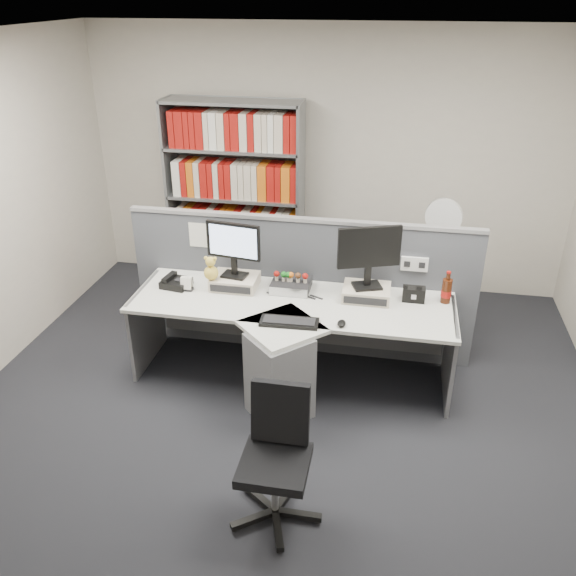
% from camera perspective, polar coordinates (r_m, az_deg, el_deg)
% --- Properties ---
extents(ground, '(5.50, 5.50, 0.00)m').
position_cam_1_polar(ground, '(4.57, -1.56, -14.05)').
color(ground, '#25262B').
rests_on(ground, ground).
extents(room_shell, '(5.04, 5.54, 2.72)m').
position_cam_1_polar(room_shell, '(3.66, -1.91, 7.69)').
color(room_shell, beige).
rests_on(room_shell, ground).
extents(partition, '(3.00, 0.08, 1.27)m').
position_cam_1_polar(partition, '(5.23, 1.27, 0.25)').
color(partition, '#4E5058').
rests_on(partition, ground).
extents(desk, '(2.60, 1.20, 0.72)m').
position_cam_1_polar(desk, '(4.77, -0.12, -5.28)').
color(desk, silver).
rests_on(desk, ground).
extents(monitor_riser_left, '(0.38, 0.31, 0.10)m').
position_cam_1_polar(monitor_riser_left, '(5.04, -5.07, 0.62)').
color(monitor_riser_left, beige).
rests_on(monitor_riser_left, desk).
extents(monitor_riser_right, '(0.38, 0.31, 0.10)m').
position_cam_1_polar(monitor_riser_right, '(4.88, 7.47, -0.44)').
color(monitor_riser_right, beige).
rests_on(monitor_riser_right, desk).
extents(monitor_left, '(0.46, 0.18, 0.47)m').
position_cam_1_polar(monitor_left, '(4.91, -5.22, 4.09)').
color(monitor_left, black).
rests_on(monitor_left, monitor_riser_left).
extents(monitor_right, '(0.49, 0.23, 0.51)m').
position_cam_1_polar(monitor_right, '(4.73, 7.72, 3.41)').
color(monitor_right, black).
rests_on(monitor_right, monitor_riser_right).
extents(desktop_pc, '(0.32, 0.28, 0.08)m').
position_cam_1_polar(desktop_pc, '(4.98, 0.30, 0.27)').
color(desktop_pc, black).
rests_on(desktop_pc, desk).
extents(figurines, '(0.29, 0.05, 0.09)m').
position_cam_1_polar(figurines, '(4.93, 0.23, 1.17)').
color(figurines, beige).
rests_on(figurines, desktop_pc).
extents(keyboard, '(0.45, 0.18, 0.03)m').
position_cam_1_polar(keyboard, '(4.50, 0.12, -3.24)').
color(keyboard, black).
rests_on(keyboard, desk).
extents(mouse, '(0.06, 0.10, 0.04)m').
position_cam_1_polar(mouse, '(4.49, 5.12, -3.38)').
color(mouse, black).
rests_on(mouse, desk).
extents(desk_phone, '(0.25, 0.23, 0.10)m').
position_cam_1_polar(desk_phone, '(5.13, -10.66, 0.53)').
color(desk_phone, black).
rests_on(desk_phone, desk).
extents(desk_calendar, '(0.10, 0.07, 0.12)m').
position_cam_1_polar(desk_calendar, '(5.04, -9.61, 0.33)').
color(desk_calendar, black).
rests_on(desk_calendar, desk).
extents(plush_toy, '(0.12, 0.12, 0.21)m').
position_cam_1_polar(plush_toy, '(4.95, -7.34, 1.73)').
color(plush_toy, gold).
rests_on(plush_toy, monitor_riser_left).
extents(speaker, '(0.18, 0.10, 0.12)m').
position_cam_1_polar(speaker, '(4.90, 11.87, -0.57)').
color(speaker, black).
rests_on(speaker, desk).
extents(cola_bottle, '(0.08, 0.08, 0.27)m').
position_cam_1_polar(cola_bottle, '(4.92, 14.84, -0.27)').
color(cola_bottle, '#3F190A').
rests_on(cola_bottle, desk).
extents(shelving_unit, '(1.41, 0.40, 2.00)m').
position_cam_1_polar(shelving_unit, '(6.37, -5.02, 8.31)').
color(shelving_unit, gray).
rests_on(shelving_unit, ground).
extents(filing_cabinet, '(0.45, 0.61, 0.70)m').
position_cam_1_polar(filing_cabinet, '(5.99, 13.79, -0.12)').
color(filing_cabinet, gray).
rests_on(filing_cabinet, ground).
extents(desk_fan, '(0.34, 0.20, 0.57)m').
position_cam_1_polar(desk_fan, '(5.72, 14.55, 6.21)').
color(desk_fan, white).
rests_on(desk_fan, filing_cabinet).
extents(office_chair, '(0.55, 0.58, 0.87)m').
position_cam_1_polar(office_chair, '(3.76, -1.08, -15.32)').
color(office_chair, silver).
rests_on(office_chair, ground).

